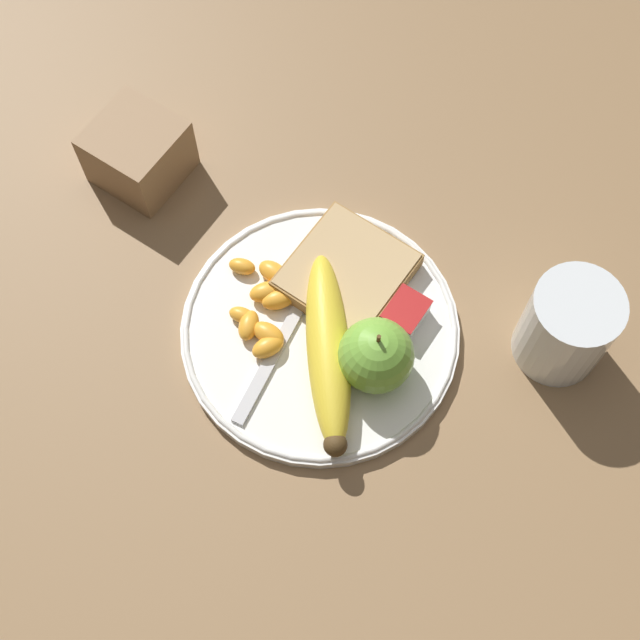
{
  "coord_description": "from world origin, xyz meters",
  "views": [
    {
      "loc": [
        -0.28,
        -0.19,
        0.78
      ],
      "look_at": [
        0.0,
        0.0,
        0.03
      ],
      "focal_mm": 50.0,
      "sensor_mm": 36.0,
      "label": 1
    }
  ],
  "objects_px": {
    "apple": "(376,356)",
    "condiment_caddy": "(138,152)",
    "fork": "(295,315)",
    "juice_glass": "(566,328)",
    "banana": "(328,352)",
    "jam_packet": "(406,313)",
    "bread_slice": "(347,273)",
    "plate": "(320,330)"
  },
  "relations": [
    {
      "from": "apple",
      "to": "condiment_caddy",
      "type": "bearing_deg",
      "value": 79.73
    },
    {
      "from": "fork",
      "to": "condiment_caddy",
      "type": "relative_size",
      "value": 2.4
    },
    {
      "from": "juice_glass",
      "to": "banana",
      "type": "height_order",
      "value": "juice_glass"
    },
    {
      "from": "banana",
      "to": "fork",
      "type": "height_order",
      "value": "banana"
    },
    {
      "from": "jam_packet",
      "to": "juice_glass",
      "type": "bearing_deg",
      "value": -66.22
    },
    {
      "from": "fork",
      "to": "jam_packet",
      "type": "height_order",
      "value": "jam_packet"
    },
    {
      "from": "juice_glass",
      "to": "fork",
      "type": "xyz_separation_m",
      "value": [
        -0.11,
        0.22,
        -0.03
      ]
    },
    {
      "from": "bread_slice",
      "to": "banana",
      "type": "bearing_deg",
      "value": -158.33
    },
    {
      "from": "fork",
      "to": "condiment_caddy",
      "type": "xyz_separation_m",
      "value": [
        0.05,
        0.23,
        0.02
      ]
    },
    {
      "from": "fork",
      "to": "plate",
      "type": "bearing_deg",
      "value": -92.88
    },
    {
      "from": "apple",
      "to": "bread_slice",
      "type": "xyz_separation_m",
      "value": [
        0.06,
        0.07,
        -0.02
      ]
    },
    {
      "from": "plate",
      "to": "apple",
      "type": "bearing_deg",
      "value": -95.77
    },
    {
      "from": "bread_slice",
      "to": "plate",
      "type": "bearing_deg",
      "value": -171.95
    },
    {
      "from": "banana",
      "to": "jam_packet",
      "type": "relative_size",
      "value": 4.3
    },
    {
      "from": "plate",
      "to": "apple",
      "type": "height_order",
      "value": "apple"
    },
    {
      "from": "plate",
      "to": "bread_slice",
      "type": "relative_size",
      "value": 2.35
    },
    {
      "from": "banana",
      "to": "condiment_caddy",
      "type": "relative_size",
      "value": 2.11
    },
    {
      "from": "apple",
      "to": "jam_packet",
      "type": "distance_m",
      "value": 0.07
    },
    {
      "from": "plate",
      "to": "jam_packet",
      "type": "xyz_separation_m",
      "value": [
        0.05,
        -0.06,
        0.01
      ]
    },
    {
      "from": "jam_packet",
      "to": "banana",
      "type": "bearing_deg",
      "value": 154.04
    },
    {
      "from": "fork",
      "to": "jam_packet",
      "type": "distance_m",
      "value": 0.1
    },
    {
      "from": "apple",
      "to": "fork",
      "type": "xyz_separation_m",
      "value": [
        0.0,
        0.09,
        -0.03
      ]
    },
    {
      "from": "apple",
      "to": "bread_slice",
      "type": "relative_size",
      "value": 0.69
    },
    {
      "from": "banana",
      "to": "jam_packet",
      "type": "bearing_deg",
      "value": -25.96
    },
    {
      "from": "juice_glass",
      "to": "banana",
      "type": "relative_size",
      "value": 0.55
    },
    {
      "from": "condiment_caddy",
      "to": "jam_packet",
      "type": "bearing_deg",
      "value": -89.51
    },
    {
      "from": "plate",
      "to": "jam_packet",
      "type": "bearing_deg",
      "value": -48.3
    },
    {
      "from": "plate",
      "to": "bread_slice",
      "type": "height_order",
      "value": "bread_slice"
    },
    {
      "from": "apple",
      "to": "banana",
      "type": "height_order",
      "value": "apple"
    },
    {
      "from": "condiment_caddy",
      "to": "apple",
      "type": "bearing_deg",
      "value": -100.27
    },
    {
      "from": "apple",
      "to": "fork",
      "type": "bearing_deg",
      "value": 87.5
    },
    {
      "from": "jam_packet",
      "to": "condiment_caddy",
      "type": "height_order",
      "value": "condiment_caddy"
    },
    {
      "from": "fork",
      "to": "bread_slice",
      "type": "bearing_deg",
      "value": -25.37
    },
    {
      "from": "plate",
      "to": "juice_glass",
      "type": "relative_size",
      "value": 2.72
    },
    {
      "from": "banana",
      "to": "fork",
      "type": "distance_m",
      "value": 0.06
    },
    {
      "from": "plate",
      "to": "condiment_caddy",
      "type": "height_order",
      "value": "condiment_caddy"
    },
    {
      "from": "plate",
      "to": "juice_glass",
      "type": "xyz_separation_m",
      "value": [
        0.11,
        -0.19,
        0.04
      ]
    },
    {
      "from": "plate",
      "to": "banana",
      "type": "bearing_deg",
      "value": -132.84
    },
    {
      "from": "plate",
      "to": "fork",
      "type": "xyz_separation_m",
      "value": [
        -0.0,
        0.03,
        0.01
      ]
    },
    {
      "from": "condiment_caddy",
      "to": "banana",
      "type": "bearing_deg",
      "value": -104.74
    },
    {
      "from": "apple",
      "to": "jam_packet",
      "type": "relative_size",
      "value": 1.9
    },
    {
      "from": "fork",
      "to": "condiment_caddy",
      "type": "distance_m",
      "value": 0.23
    }
  ]
}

